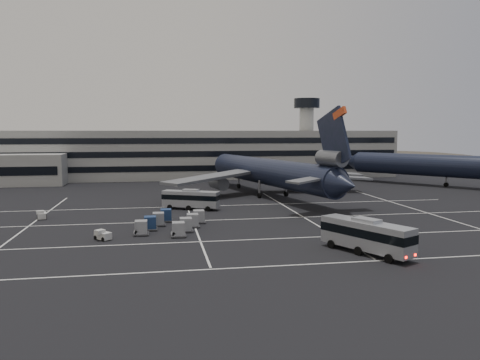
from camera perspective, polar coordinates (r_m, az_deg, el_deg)
The scene contains 11 objects.
ground at distance 70.09m, azimuth -0.66°, elevation -5.45°, with size 260.00×260.00×0.00m, color black.
lane_markings at distance 70.95m, azimuth 0.00°, elevation -5.31°, with size 90.00×55.62×0.01m.
terminal at distance 139.36m, azimuth -6.60°, elevation 3.08°, with size 125.00×26.00×24.00m.
hills at distance 240.97m, azimuth -2.96°, elevation -0.20°, with size 352.00×180.00×44.00m.
trijet_main at distance 99.60m, azimuth 3.63°, elevation 0.99°, with size 45.90×56.91×18.08m.
trijet_far at distance 127.12m, azimuth 24.33°, elevation 1.64°, with size 41.01×48.22×18.08m.
bus_near at distance 55.32m, azimuth 15.13°, elevation -6.42°, with size 7.62×11.46×4.06m.
bus_far at distance 83.62m, azimuth -6.02°, elevation -2.24°, with size 10.29×6.44×3.61m.
tug_a at distance 80.70m, azimuth -23.00°, elevation -3.96°, with size 1.78×2.44×1.42m.
tug_b at distance 62.81m, azimuth -16.32°, elevation -6.47°, with size 2.42×2.49×1.40m.
uld_cluster at distance 67.82m, azimuth -8.32°, elevation -5.09°, with size 11.05×13.61×1.94m.
Camera 1 is at (-11.07, -67.80, 13.92)m, focal length 35.00 mm.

